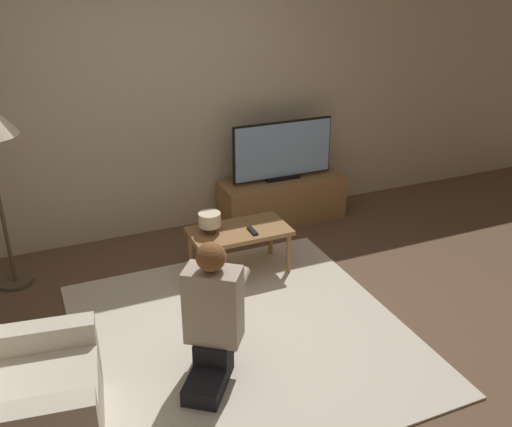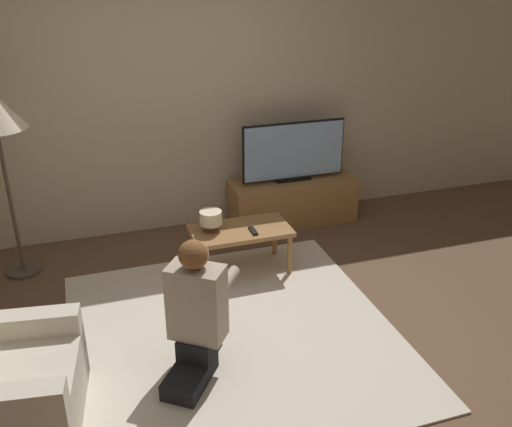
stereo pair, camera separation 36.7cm
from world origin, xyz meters
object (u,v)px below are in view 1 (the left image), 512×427
armchair (17,406)px  table_lamp (210,221)px  coffee_table (239,235)px  person_kneeling (213,313)px  tv (283,151)px

armchair → table_lamp: (1.53, 1.29, 0.24)m
coffee_table → person_kneeling: person_kneeling is taller
tv → person_kneeling: size_ratio=1.10×
person_kneeling → table_lamp: size_ratio=5.15×
tv → table_lamp: 1.29m
coffee_table → armchair: (-1.77, -1.25, -0.09)m
tv → table_lamp: tv is taller
coffee_table → armchair: 2.17m
armchair → person_kneeling: person_kneeling is taller
table_lamp → coffee_table: bearing=-9.6°
coffee_table → table_lamp: bearing=170.4°
table_lamp → armchair: bearing=-140.0°
armchair → person_kneeling: size_ratio=0.98×
tv → coffee_table: tv is taller
person_kneeling → armchair: bearing=42.2°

